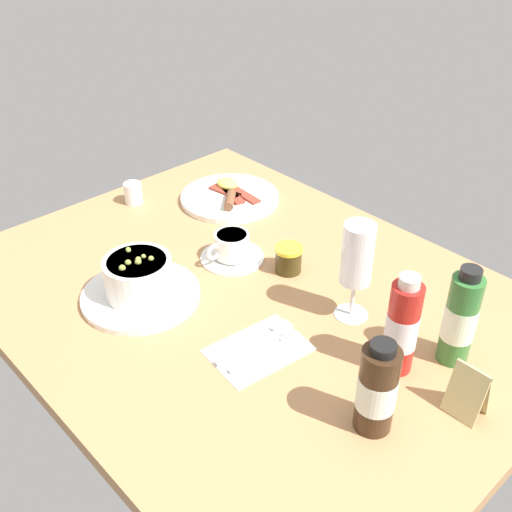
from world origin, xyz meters
TOP-DOWN VIEW (x-y plane):
  - ground_plane at (0.00, 0.00)cm, footprint 110.00×84.00cm
  - porridge_bowl at (-12.92, -15.97)cm, footprint 22.81×22.81cm
  - cutlery_setting at (13.39, -9.07)cm, footprint 13.57×17.95cm
  - coffee_cup at (-11.12, 5.70)cm, footprint 13.45×13.45cm
  - creamer_jug at (-45.99, 4.43)cm, footprint 5.27×4.34cm
  - wine_glass at (17.97, 9.65)cm, footprint 6.31×6.31cm
  - jam_jar at (0.35, 11.28)cm, footprint 5.68×5.68cm
  - sauce_bottle_red at (31.83, 4.45)cm, footprint 5.30×5.30cm
  - sauce_bottle_green at (37.05, 13.12)cm, footprint 5.39×5.39cm
  - sauce_bottle_brown at (36.87, -8.32)cm, footprint 5.86×5.86cm
  - breakfast_plate at (-30.96, 22.36)cm, footprint 24.01×24.01cm
  - menu_card at (44.88, 4.15)cm, footprint 5.64×4.49cm

SIDE VIEW (x-z plane):
  - ground_plane at x=0.00cm, z-range -3.00..0.00cm
  - cutlery_setting at x=13.39cm, z-range -0.18..0.72cm
  - breakfast_plate at x=-30.96cm, z-range -0.92..2.78cm
  - coffee_cup at x=-11.12cm, z-range -0.38..5.64cm
  - creamer_jug at x=-45.99cm, z-range -0.18..5.49cm
  - jam_jar at x=0.35cm, z-range 0.03..5.72cm
  - porridge_bowl at x=-12.92cm, z-range -0.77..8.66cm
  - menu_card at x=44.88cm, z-range -0.04..9.00cm
  - sauce_bottle_brown at x=36.87cm, z-range -0.57..15.53cm
  - sauce_bottle_green at x=37.05cm, z-range -0.72..17.72cm
  - sauce_bottle_red at x=31.83cm, z-range -0.71..17.75cm
  - wine_glass at x=17.97cm, z-range 2.93..22.28cm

